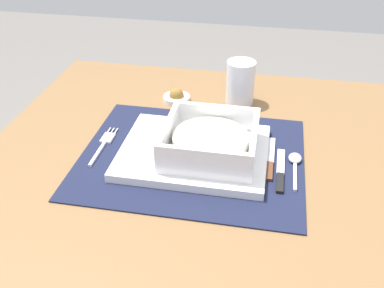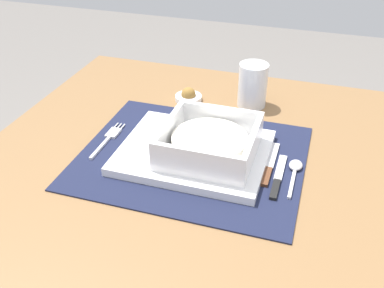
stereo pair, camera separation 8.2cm
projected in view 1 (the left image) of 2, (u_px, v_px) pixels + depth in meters
dining_table at (200, 200)px, 0.91m from camera, size 0.84×0.79×0.73m
placemat at (192, 157)px, 0.84m from camera, size 0.41×0.34×0.00m
serving_plate at (194, 152)px, 0.84m from camera, size 0.27×0.22×0.02m
porridge_bowl at (210, 143)px, 0.81m from camera, size 0.17×0.17×0.06m
fork at (105, 143)px, 0.87m from camera, size 0.02×0.13×0.00m
spoon at (295, 162)px, 0.82m from camera, size 0.02×0.11×0.01m
butter_knife at (280, 172)px, 0.79m from camera, size 0.01×0.13×0.01m
bread_knife at (270, 161)px, 0.82m from camera, size 0.01×0.14×0.01m
drinking_glass at (240, 84)px, 1.01m from camera, size 0.06×0.06×0.10m
condiment_saucer at (176, 97)px, 1.03m from camera, size 0.06×0.06×0.03m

